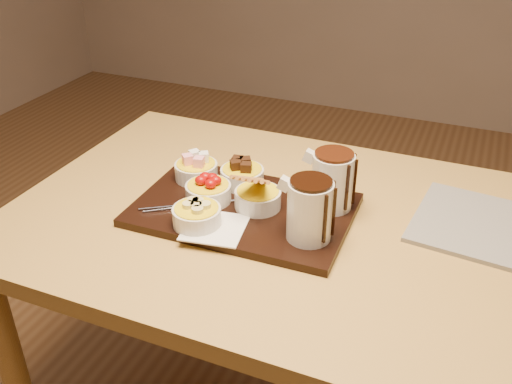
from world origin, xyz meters
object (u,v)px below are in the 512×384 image
at_px(pitcher_dark_chocolate, 310,211).
at_px(bowl_strawberries, 208,193).
at_px(pitcher_milk_chocolate, 332,181).
at_px(serving_board, 243,210).
at_px(newspaper, 496,230).
at_px(dining_table, 288,254).

bearing_deg(pitcher_dark_chocolate, bowl_strawberries, 167.35).
bearing_deg(pitcher_dark_chocolate, pitcher_milk_chocolate, 85.60).
distance_m(serving_board, pitcher_dark_chocolate, 0.19).
distance_m(bowl_strawberries, pitcher_milk_chocolate, 0.27).
xyz_separation_m(serving_board, pitcher_dark_chocolate, (0.17, -0.06, 0.07)).
distance_m(bowl_strawberries, newspaper, 0.61).
bearing_deg(dining_table, bowl_strawberries, -170.57).
distance_m(pitcher_dark_chocolate, pitcher_milk_chocolate, 0.13).
bearing_deg(pitcher_dark_chocolate, serving_board, 160.02).
height_order(serving_board, pitcher_milk_chocolate, pitcher_milk_chocolate).
height_order(serving_board, pitcher_dark_chocolate, pitcher_dark_chocolate).
bearing_deg(newspaper, dining_table, -158.66).
xyz_separation_m(bowl_strawberries, newspaper, (0.59, 0.14, -0.03)).
bearing_deg(serving_board, pitcher_milk_chocolate, 21.80).
xyz_separation_m(dining_table, serving_board, (-0.10, -0.02, 0.11)).
bearing_deg(pitcher_dark_chocolate, newspaper, 28.32).
bearing_deg(serving_board, bowl_strawberries, -176.42).
xyz_separation_m(pitcher_milk_chocolate, newspaper, (0.34, 0.06, -0.07)).
xyz_separation_m(serving_board, pitcher_milk_chocolate, (0.17, 0.07, 0.07)).
relative_size(bowl_strawberries, newspaper, 0.31).
bearing_deg(bowl_strawberries, dining_table, 9.43).
relative_size(pitcher_dark_chocolate, pitcher_milk_chocolate, 1.00).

